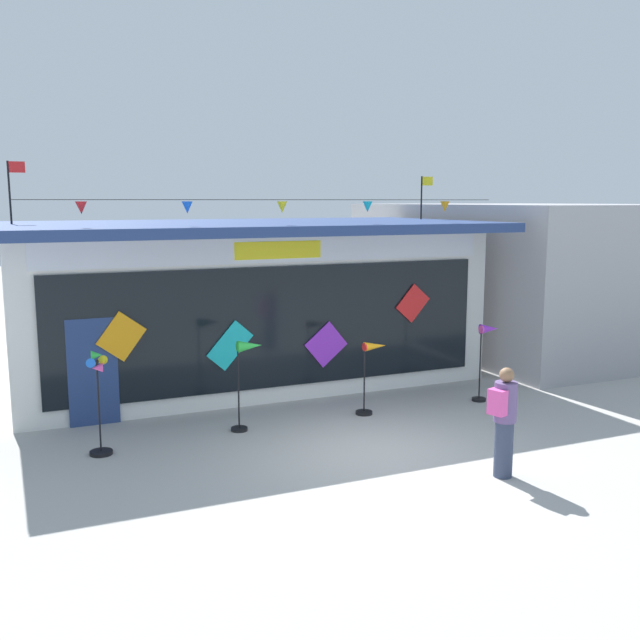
{
  "coord_description": "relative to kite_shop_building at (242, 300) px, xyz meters",
  "views": [
    {
      "loc": [
        -5.46,
        -10.21,
        4.11
      ],
      "look_at": [
        0.17,
        2.56,
        1.81
      ],
      "focal_mm": 40.88,
      "sensor_mm": 36.0,
      "label": 1
    }
  ],
  "objects": [
    {
      "name": "ground_plane",
      "position": [
        0.4,
        -5.75,
        -1.85
      ],
      "size": [
        80.0,
        80.0,
        0.0
      ],
      "primitive_type": "plane",
      "color": "#ADAAA5"
    },
    {
      "name": "kite_shop_building",
      "position": [
        0.0,
        0.0,
        0.0
      ],
      "size": [
        10.5,
        5.89,
        4.89
      ],
      "color": "silver",
      "rests_on": "ground_plane"
    },
    {
      "name": "wind_spinner_far_left",
      "position": [
        -3.75,
        -4.1,
        -0.84
      ],
      "size": [
        0.37,
        0.37,
        1.75
      ],
      "color": "black",
      "rests_on": "ground_plane"
    },
    {
      "name": "wind_spinner_left",
      "position": [
        -1.13,
        -3.8,
        -0.63
      ],
      "size": [
        0.61,
        0.3,
        1.65
      ],
      "color": "black",
      "rests_on": "ground_plane"
    },
    {
      "name": "wind_spinner_center_left",
      "position": [
        1.38,
        -3.79,
        -0.9
      ],
      "size": [
        0.63,
        0.33,
        1.42
      ],
      "color": "black",
      "rests_on": "ground_plane"
    },
    {
      "name": "wind_spinner_center_right",
      "position": [
        3.99,
        -3.9,
        -0.7
      ],
      "size": [
        0.55,
        0.3,
        1.61
      ],
      "color": "black",
      "rests_on": "ground_plane"
    },
    {
      "name": "person_near_camera",
      "position": [
        1.65,
        -7.52,
        -0.96
      ],
      "size": [
        0.48,
        0.37,
        1.68
      ],
      "rotation": [
        0.0,
        0.0,
        1.85
      ],
      "color": "#333D56",
      "rests_on": "ground_plane"
    },
    {
      "name": "neighbour_building",
      "position": [
        9.09,
        1.0,
        0.16
      ],
      "size": [
        6.96,
        9.43,
        4.01
      ],
      "primitive_type": "cube",
      "color": "#99999E",
      "rests_on": "ground_plane"
    }
  ]
}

